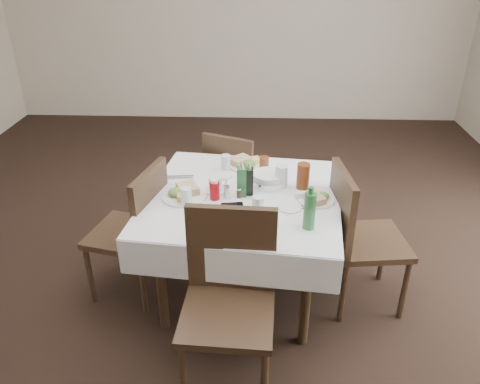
{
  "coord_description": "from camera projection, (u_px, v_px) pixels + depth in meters",
  "views": [
    {
      "loc": [
        0.29,
        -2.76,
        2.18
      ],
      "look_at": [
        0.19,
        -0.2,
        0.8
      ],
      "focal_mm": 35.0,
      "sensor_mm": 36.0,
      "label": 1
    }
  ],
  "objects": [
    {
      "name": "chair_east",
      "position": [
        356.0,
        231.0,
        2.97
      ],
      "size": [
        0.51,
        0.51,
        0.97
      ],
      "color": "black",
      "rests_on": "ground"
    },
    {
      "name": "chair_north",
      "position": [
        234.0,
        177.0,
        3.75
      ],
      "size": [
        0.56,
        0.56,
        0.89
      ],
      "color": "black",
      "rests_on": "ground"
    },
    {
      "name": "iced_tea_b",
      "position": [
        303.0,
        176.0,
        3.0
      ],
      "size": [
        0.08,
        0.08,
        0.17
      ],
      "color": "#682F13",
      "rests_on": "dining_table"
    },
    {
      "name": "cutlery_n",
      "position": [
        267.0,
        168.0,
        3.3
      ],
      "size": [
        0.07,
        0.18,
        0.01
      ],
      "color": "silver",
      "rests_on": "dining_table"
    },
    {
      "name": "water_s",
      "position": [
        258.0,
        206.0,
        2.71
      ],
      "size": [
        0.07,
        0.07,
        0.13
      ],
      "color": "silver",
      "rests_on": "dining_table"
    },
    {
      "name": "chair_west",
      "position": [
        138.0,
        225.0,
        3.05
      ],
      "size": [
        0.54,
        0.54,
        0.95
      ],
      "color": "black",
      "rests_on": "ground"
    },
    {
      "name": "cutlery_w",
      "position": [
        179.0,
        177.0,
        3.17
      ],
      "size": [
        0.2,
        0.07,
        0.01
      ],
      "color": "silver",
      "rests_on": "dining_table"
    },
    {
      "name": "oil_cruet_green",
      "position": [
        242.0,
        181.0,
        2.9
      ],
      "size": [
        0.06,
        0.06,
        0.24
      ],
      "color": "#2B6C37",
      "rests_on": "dining_table"
    },
    {
      "name": "cutlery_e",
      "position": [
        300.0,
        207.0,
        2.81
      ],
      "size": [
        0.2,
        0.05,
        0.01
      ],
      "color": "silver",
      "rests_on": "dining_table"
    },
    {
      "name": "salt_shaker",
      "position": [
        227.0,
        192.0,
        2.91
      ],
      "size": [
        0.04,
        0.04,
        0.08
      ],
      "color": "white",
      "rests_on": "dining_table"
    },
    {
      "name": "pepper_shaker",
      "position": [
        239.0,
        193.0,
        2.91
      ],
      "size": [
        0.03,
        0.03,
        0.07
      ],
      "color": "#3D3222",
      "rests_on": "dining_table"
    },
    {
      "name": "bread_basket",
      "position": [
        268.0,
        179.0,
        3.08
      ],
      "size": [
        0.23,
        0.23,
        0.08
      ],
      "color": "silver",
      "rests_on": "dining_table"
    },
    {
      "name": "coffee_mug",
      "position": [
        216.0,
        185.0,
        2.99
      ],
      "size": [
        0.15,
        0.14,
        0.1
      ],
      "color": "white",
      "rests_on": "dining_table"
    },
    {
      "name": "cutlery_s",
      "position": [
        201.0,
        227.0,
        2.62
      ],
      "size": [
        0.11,
        0.21,
        0.01
      ],
      "color": "silver",
      "rests_on": "dining_table"
    },
    {
      "name": "water_w",
      "position": [
        186.0,
        197.0,
        2.81
      ],
      "size": [
        0.07,
        0.07,
        0.12
      ],
      "color": "silver",
      "rests_on": "dining_table"
    },
    {
      "name": "meal_west",
      "position": [
        184.0,
        193.0,
        2.93
      ],
      "size": [
        0.28,
        0.28,
        0.06
      ],
      "color": "white",
      "rests_on": "dining_table"
    },
    {
      "name": "sugar_caddy",
      "position": [
        302.0,
        195.0,
        2.91
      ],
      "size": [
        0.08,
        0.05,
        0.04
      ],
      "color": "white",
      "rests_on": "dining_table"
    },
    {
      "name": "ground_plane",
      "position": [
        216.0,
        274.0,
        3.47
      ],
      "size": [
        7.0,
        7.0,
        0.0
      ],
      "primitive_type": "plane",
      "color": "black"
    },
    {
      "name": "oil_cruet_dark",
      "position": [
        249.0,
        180.0,
        2.92
      ],
      "size": [
        0.05,
        0.05,
        0.23
      ],
      "color": "black",
      "rests_on": "dining_table"
    },
    {
      "name": "meal_south",
      "position": [
        249.0,
        227.0,
        2.59
      ],
      "size": [
        0.24,
        0.24,
        0.05
      ],
      "color": "white",
      "rests_on": "dining_table"
    },
    {
      "name": "iced_tea_a",
      "position": [
        264.0,
        166.0,
        3.19
      ],
      "size": [
        0.06,
        0.06,
        0.13
      ],
      "color": "#682F13",
      "rests_on": "dining_table"
    },
    {
      "name": "room_shell",
      "position": [
        209.0,
        34.0,
        2.66
      ],
      "size": [
        6.04,
        7.04,
        2.8
      ],
      "color": "#B8AE96",
      "rests_on": "ground"
    },
    {
      "name": "dining_table",
      "position": [
        243.0,
        207.0,
        3.01
      ],
      "size": [
        1.34,
        1.34,
        0.76
      ],
      "color": "black",
      "rests_on": "ground"
    },
    {
      "name": "sunglasses",
      "position": [
        232.0,
        206.0,
        2.81
      ],
      "size": [
        0.14,
        0.06,
        0.03
      ],
      "color": "black",
      "rests_on": "dining_table"
    },
    {
      "name": "ketchup_bottle",
      "position": [
        215.0,
        190.0,
        2.89
      ],
      "size": [
        0.06,
        0.06,
        0.13
      ],
      "color": "#99070F",
      "rests_on": "dining_table"
    },
    {
      "name": "meal_north",
      "position": [
        246.0,
        163.0,
        3.33
      ],
      "size": [
        0.27,
        0.27,
        0.06
      ],
      "color": "white",
      "rests_on": "dining_table"
    },
    {
      "name": "side_plate_b",
      "position": [
        290.0,
        207.0,
        2.81
      ],
      "size": [
        0.14,
        0.14,
        0.01
      ],
      "color": "white",
      "rests_on": "dining_table"
    },
    {
      "name": "chair_south",
      "position": [
        229.0,
        289.0,
        2.45
      ],
      "size": [
        0.5,
        0.5,
        1.0
      ],
      "color": "black",
      "rests_on": "ground"
    },
    {
      "name": "meal_east",
      "position": [
        317.0,
        198.0,
        2.88
      ],
      "size": [
        0.23,
        0.23,
        0.05
      ],
      "color": "white",
      "rests_on": "dining_table"
    },
    {
      "name": "side_plate_a",
      "position": [
        220.0,
        175.0,
        3.2
      ],
      "size": [
        0.16,
        0.16,
        0.01
      ],
      "color": "white",
      "rests_on": "dining_table"
    },
    {
      "name": "water_n",
      "position": [
        226.0,
        163.0,
        3.25
      ],
      "size": [
        0.06,
        0.06,
        0.12
      ],
      "color": "silver",
      "rests_on": "dining_table"
    },
    {
      "name": "green_bottle",
      "position": [
        310.0,
        210.0,
        2.57
      ],
      "size": [
        0.07,
        0.07,
        0.26
      ],
      "color": "#2B6C37",
      "rests_on": "dining_table"
    },
    {
      "name": "water_e",
      "position": [
        281.0,
        176.0,
        3.03
      ],
      "size": [
        0.08,
        0.08,
        0.15
      ],
      "color": "silver",
      "rests_on": "dining_table"
    }
  ]
}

